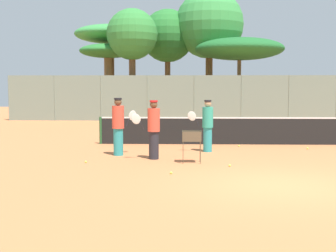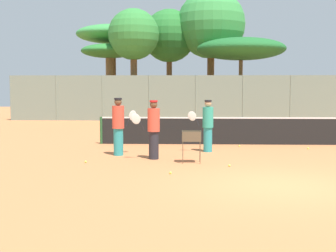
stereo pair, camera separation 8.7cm
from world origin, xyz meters
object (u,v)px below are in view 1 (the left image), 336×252
player_yellow_shirt (153,129)px  player_white_outfit (207,125)px  player_red_cap (118,126)px  ball_cart (191,139)px  tennis_net (241,130)px  parked_car (273,108)px

player_yellow_shirt → player_white_outfit: bearing=-147.3°
player_white_outfit → player_yellow_shirt: size_ratio=0.98×
player_red_cap → ball_cart: bearing=-70.3°
player_white_outfit → player_yellow_shirt: player_yellow_shirt is taller
tennis_net → player_white_outfit: (-1.42, -2.07, 0.37)m
tennis_net → ball_cart: size_ratio=11.69×
player_yellow_shirt → parked_car: (7.62, 20.76, -0.29)m
player_red_cap → player_yellow_shirt: bearing=-71.7°
player_yellow_shirt → ball_cart: size_ratio=1.93×
player_red_cap → player_yellow_shirt: 1.42m
ball_cart → parked_car: parked_car is taller
player_red_cap → player_white_outfit: bearing=-22.1°
tennis_net → player_yellow_shirt: player_yellow_shirt is taller
parked_car → ball_cart: bearing=-106.8°
ball_cart → player_red_cap: bearing=149.3°
player_white_outfit → parked_car: player_white_outfit is taller
tennis_net → ball_cart: (-2.02, -4.41, 0.16)m
player_white_outfit → parked_car: 19.95m
player_red_cap → player_yellow_shirt: (1.20, -0.75, -0.03)m
tennis_net → parked_car: size_ratio=2.65×
player_red_cap → parked_car: (8.82, 20.00, -0.32)m
player_yellow_shirt → parked_car: player_yellow_shirt is taller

